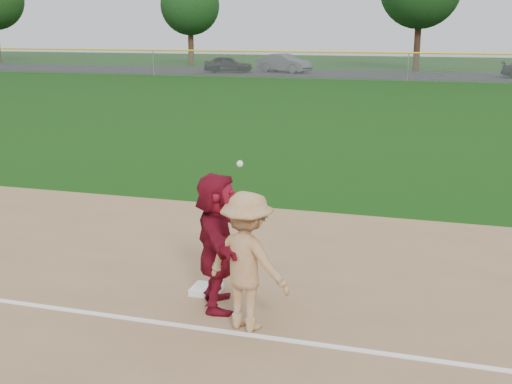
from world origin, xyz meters
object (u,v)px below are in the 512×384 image
(car_left, at_px, (228,64))
(car_mid, at_px, (284,63))
(first_base, at_px, (206,290))
(base_runner, at_px, (217,241))

(car_left, distance_m, car_mid, 4.80)
(first_base, bearing_deg, car_mid, 102.63)
(first_base, height_order, base_runner, base_runner)
(car_mid, bearing_deg, base_runner, -146.05)
(first_base, distance_m, car_mid, 47.08)
(first_base, height_order, car_left, car_left)
(base_runner, distance_m, car_left, 47.36)
(base_runner, xyz_separation_m, car_mid, (-10.62, 46.34, -0.20))
(first_base, height_order, car_mid, car_mid)
(first_base, bearing_deg, base_runner, -51.04)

